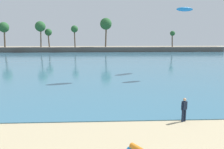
% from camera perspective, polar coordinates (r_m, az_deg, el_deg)
% --- Properties ---
extents(sea, '(220.00, 110.52, 0.06)m').
position_cam_1_polar(sea, '(69.96, -1.21, 5.05)').
color(sea, '#386B84').
rests_on(sea, ground).
extents(palm_headland, '(89.09, 6.80, 12.75)m').
position_cam_1_polar(palm_headland, '(85.12, -3.71, 7.62)').
color(palm_headland, '#514C47').
rests_on(palm_headland, ground).
extents(person_at_waterline, '(0.50, 0.33, 1.67)m').
position_cam_1_polar(person_at_waterline, '(16.10, 18.06, -8.41)').
color(person_at_waterline, '#141E33').
rests_on(person_at_waterline, ground).
extents(kite_aloft_low_near_shore, '(2.91, 1.92, 0.71)m').
position_cam_1_polar(kite_aloft_low_near_shore, '(32.78, 18.20, 15.65)').
color(kite_aloft_low_near_shore, '#237FD1').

